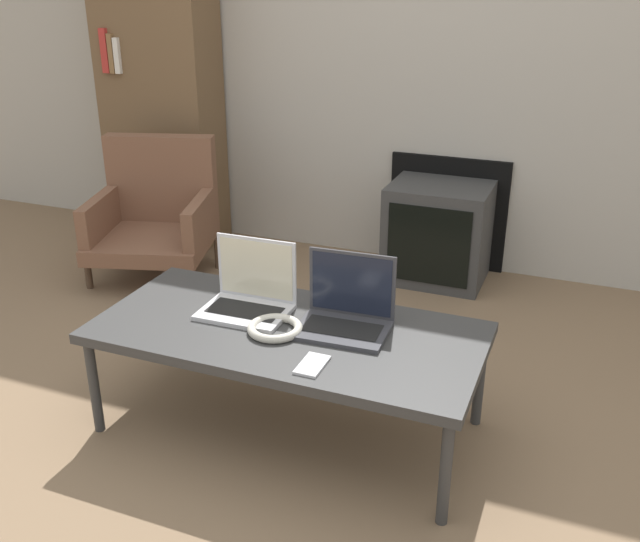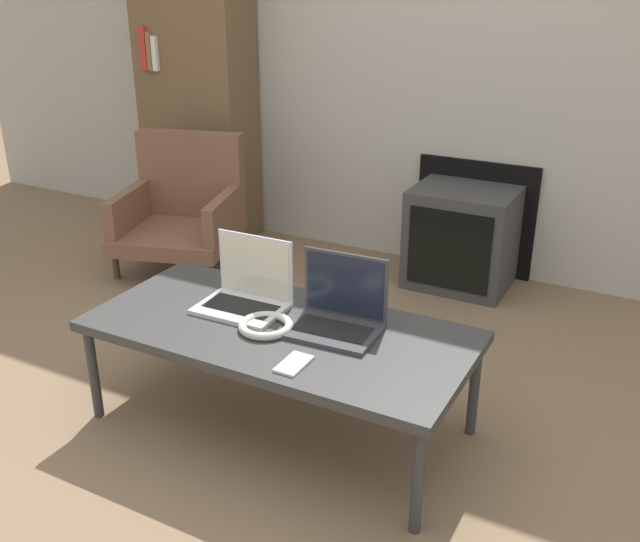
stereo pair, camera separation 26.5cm
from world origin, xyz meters
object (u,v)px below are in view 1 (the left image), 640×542
at_px(tv, 438,233).
at_px(armchair, 156,211).
at_px(laptop_right, 346,312).
at_px(headphones, 275,328).
at_px(laptop_left, 250,294).
at_px(phone, 312,365).

height_order(tv, armchair, armchair).
bearing_deg(laptop_right, armchair, 142.57).
bearing_deg(laptop_right, headphones, -152.10).
relative_size(laptop_right, tv, 0.62).
height_order(laptop_right, tv, laptop_right).
relative_size(tv, armchair, 0.70).
bearing_deg(tv, laptop_right, -89.71).
bearing_deg(laptop_right, laptop_left, 176.88).
xyz_separation_m(phone, tv, (-0.00, 1.72, -0.15)).
bearing_deg(laptop_right, tv, 87.18).
distance_m(laptop_left, laptop_right, 0.37).
distance_m(laptop_right, armchair, 1.73).
height_order(laptop_left, headphones, laptop_left).
bearing_deg(laptop_left, laptop_right, -1.34).
relative_size(laptop_right, phone, 2.37).
bearing_deg(armchair, laptop_left, -59.51).
relative_size(phone, tv, 0.26).
height_order(phone, armchair, armchair).
bearing_deg(headphones, laptop_left, 141.55).
distance_m(headphones, phone, 0.26).
bearing_deg(laptop_left, headphones, -39.78).
relative_size(laptop_left, phone, 2.32).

